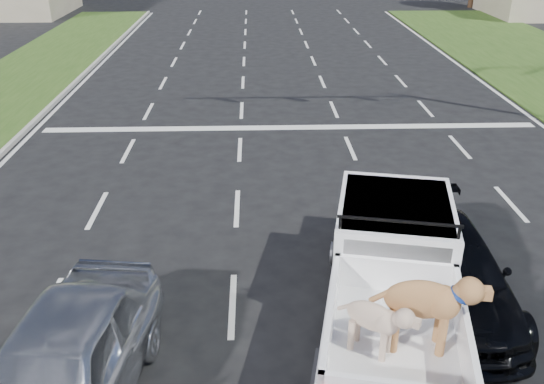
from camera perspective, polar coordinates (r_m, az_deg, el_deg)
The scene contains 5 objects.
ground at distance 11.20m, azimuth 5.21°, elevation -10.92°, with size 160.00×160.00×0.00m, color black.
road_markings at distance 16.88m, azimuth 2.66°, elevation 2.52°, with size 17.75×60.00×0.01m.
pickup_truck at distance 10.06m, azimuth 11.95°, elevation -8.81°, with size 3.32×6.28×2.24m.
silver_sedan at distance 9.05m, azimuth -20.21°, elevation -16.37°, with size 1.96×4.88×1.66m, color silver.
black_coupe at distance 11.36m, azimuth 16.97°, elevation -7.24°, with size 1.95×4.79×1.39m, color black.
Camera 1 is at (-1.29, -8.89, 6.68)m, focal length 38.00 mm.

